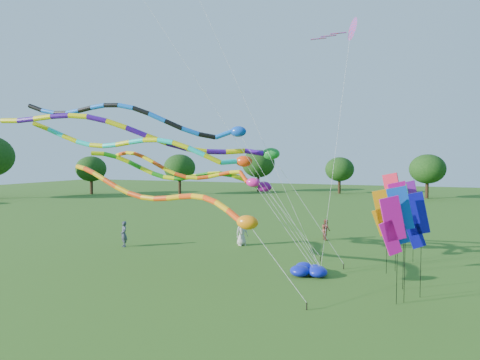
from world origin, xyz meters
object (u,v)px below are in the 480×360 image
(tube_kite_red, at_px, (174,199))
(blue_nylon_heap, at_px, (311,271))
(person_b, at_px, (124,234))
(tube_kite_orange, at_px, (198,171))
(person_a, at_px, (242,232))
(person_c, at_px, (326,230))

(tube_kite_red, distance_m, blue_nylon_heap, 8.02)
(tube_kite_red, bearing_deg, person_b, 160.60)
(tube_kite_orange, height_order, blue_nylon_heap, tube_kite_orange)
(person_b, bearing_deg, tube_kite_orange, 18.05)
(person_a, bearing_deg, blue_nylon_heap, -92.69)
(tube_kite_red, bearing_deg, person_c, 80.74)
(tube_kite_orange, xyz_separation_m, person_b, (-6.70, 2.01, -4.44))
(tube_kite_red, height_order, person_b, tube_kite_red)
(tube_kite_orange, relative_size, person_b, 7.26)
(tube_kite_orange, bearing_deg, person_c, 61.32)
(person_b, height_order, person_c, person_b)
(person_c, bearing_deg, tube_kite_red, 121.09)
(blue_nylon_heap, distance_m, person_c, 9.53)
(person_a, height_order, person_b, person_a)
(person_a, bearing_deg, person_b, 154.15)
(tube_kite_red, bearing_deg, tube_kite_orange, 108.47)
(blue_nylon_heap, relative_size, person_a, 0.83)
(tube_kite_orange, distance_m, person_b, 8.29)
(blue_nylon_heap, bearing_deg, tube_kite_red, -157.21)
(tube_kite_orange, bearing_deg, tube_kite_red, -84.04)
(blue_nylon_heap, bearing_deg, person_c, 94.30)
(person_b, bearing_deg, person_a, 58.88)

